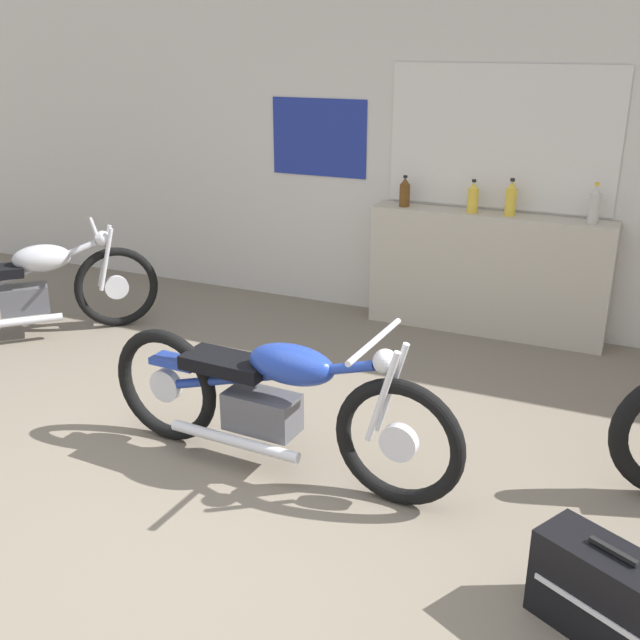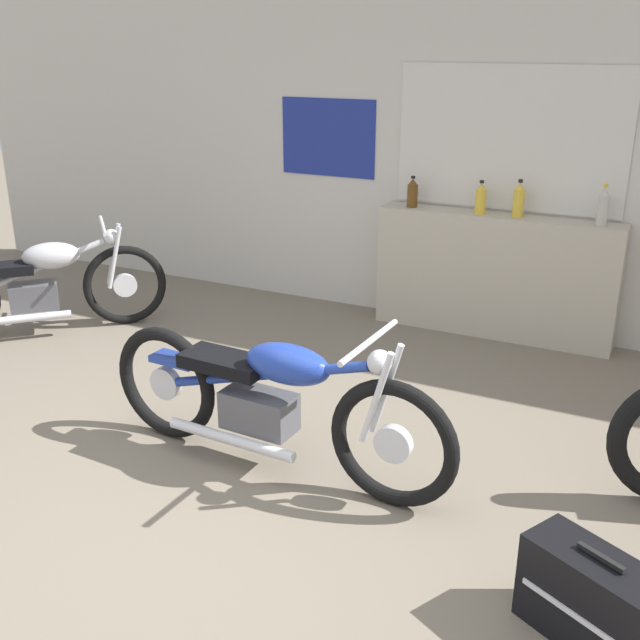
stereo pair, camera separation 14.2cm
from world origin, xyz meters
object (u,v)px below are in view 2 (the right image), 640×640
object	(u,v)px
hard_case_black	(594,602)
motorcycle_blue	(269,398)
bottle_leftmost	(412,193)
bottle_center	(519,200)
motorcycle_silver	(41,284)
bottle_left_center	(481,199)
bottle_right_center	(603,207)

from	to	relation	value
hard_case_black	motorcycle_blue	bearing A→B (deg)	162.21
motorcycle_blue	bottle_leftmost	bearing A→B (deg)	92.66
bottle_leftmost	bottle_center	world-z (taller)	bottle_center
motorcycle_silver	bottle_center	bearing A→B (deg)	25.02
bottle_leftmost	motorcycle_silver	distance (m)	3.15
bottle_left_center	bottle_right_center	distance (m)	0.92
hard_case_black	bottle_left_center	bearing A→B (deg)	113.40
motorcycle_blue	hard_case_black	world-z (taller)	motorcycle_blue
bottle_right_center	motorcycle_silver	bearing A→B (deg)	-158.57
bottle_center	bottle_left_center	bearing A→B (deg)	-176.91
motorcycle_silver	bottle_left_center	bearing A→B (deg)	26.80
motorcycle_blue	hard_case_black	xyz separation A→B (m)	(1.84, -0.59, -0.24)
bottle_leftmost	bottle_right_center	world-z (taller)	bottle_right_center
bottle_left_center	bottle_center	world-z (taller)	bottle_center
bottle_leftmost	bottle_left_center	size ratio (longest dim) A/B	0.97
hard_case_black	bottle_leftmost	bearing A→B (deg)	121.43
hard_case_black	motorcycle_silver	bearing A→B (deg)	160.86
bottle_left_center	motorcycle_silver	xyz separation A→B (m)	(-3.19, -1.61, -0.70)
bottle_leftmost	bottle_right_center	size ratio (longest dim) A/B	0.83
bottle_center	bottle_right_center	bearing A→B (deg)	-1.30
bottle_leftmost	bottle_center	bearing A→B (deg)	0.99
bottle_left_center	bottle_right_center	bearing A→B (deg)	0.12
bottle_leftmost	motorcycle_blue	size ratio (longest dim) A/B	0.12
bottle_center	motorcycle_silver	size ratio (longest dim) A/B	0.20
motorcycle_blue	hard_case_black	size ratio (longest dim) A/B	3.48
bottle_left_center	motorcycle_silver	distance (m)	3.64
bottle_left_center	motorcycle_blue	xyz separation A→B (m)	(-0.45, -2.61, -0.69)
bottle_right_center	motorcycle_silver	xyz separation A→B (m)	(-4.11, -1.61, -0.71)
bottle_left_center	motorcycle_silver	bearing A→B (deg)	-153.20
bottle_leftmost	bottle_left_center	xyz separation A→B (m)	(0.57, -0.00, 0.00)
motorcycle_blue	motorcycle_silver	world-z (taller)	motorcycle_blue
bottle_right_center	bottle_left_center	bearing A→B (deg)	-179.88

